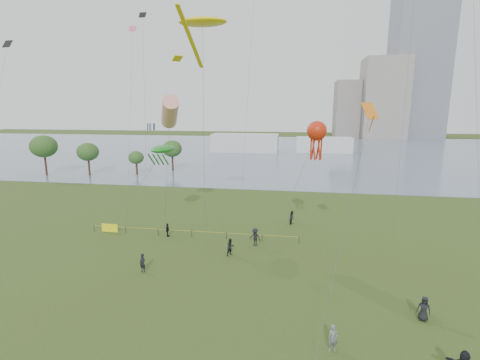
# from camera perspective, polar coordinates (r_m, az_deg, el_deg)

# --- Properties ---
(ground_plane) EXTENTS (400.00, 400.00, 0.00)m
(ground_plane) POSITION_cam_1_polar(r_m,az_deg,el_deg) (25.27, -3.93, -22.89)
(ground_plane) COLOR #243711
(lake) EXTENTS (400.00, 120.00, 0.08)m
(lake) POSITION_cam_1_polar(r_m,az_deg,el_deg) (121.19, 6.83, 4.79)
(lake) COLOR slate
(lake) RESTS_ON ground_plane
(tower) EXTENTS (24.00, 24.00, 120.00)m
(tower) POSITION_cam_1_polar(r_m,az_deg,el_deg) (201.95, 27.80, 23.46)
(tower) COLOR slate
(tower) RESTS_ON ground_plane
(building_mid) EXTENTS (20.00, 20.00, 38.00)m
(building_mid) POSITION_cam_1_polar(r_m,az_deg,el_deg) (186.88, 22.42, 12.22)
(building_mid) COLOR gray
(building_mid) RESTS_ON ground_plane
(building_low) EXTENTS (16.00, 18.00, 28.00)m
(building_low) POSITION_cam_1_polar(r_m,az_deg,el_deg) (190.19, 17.71, 11.01)
(building_low) COLOR slate
(building_low) RESTS_ON ground_plane
(pavilion_left) EXTENTS (22.00, 8.00, 6.00)m
(pavilion_left) POSITION_cam_1_polar(r_m,az_deg,el_deg) (117.02, 0.84, 6.09)
(pavilion_left) COLOR silver
(pavilion_left) RESTS_ON ground_plane
(pavilion_right) EXTENTS (18.00, 7.00, 5.00)m
(pavilion_right) POSITION_cam_1_polar(r_m,az_deg,el_deg) (119.18, 13.59, 5.63)
(pavilion_right) COLOR silver
(pavilion_right) RESTS_ON ground_plane
(trees) EXTENTS (30.20, 15.13, 8.70)m
(trees) POSITION_cam_1_polar(r_m,az_deg,el_deg) (82.82, -22.76, 4.66)
(trees) COLOR #332017
(trees) RESTS_ON ground_plane
(fence) EXTENTS (24.07, 0.07, 1.05)m
(fence) POSITION_cam_1_polar(r_m,az_deg,el_deg) (42.23, -15.97, -7.84)
(fence) COLOR black
(fence) RESTS_ON ground_plane
(kite_flyer) EXTENTS (0.69, 0.54, 1.69)m
(kite_flyer) POSITION_cam_1_polar(r_m,az_deg,el_deg) (23.50, 15.02, -23.77)
(kite_flyer) COLOR slate
(kite_flyer) RESTS_ON ground_plane
(spectator_a) EXTENTS (1.06, 1.08, 1.75)m
(spectator_a) POSITION_cam_1_polar(r_m,az_deg,el_deg) (35.00, -1.56, -10.94)
(spectator_a) COLOR black
(spectator_a) RESTS_ON ground_plane
(spectator_b) EXTENTS (1.38, 1.01, 1.91)m
(spectator_b) POSITION_cam_1_polar(r_m,az_deg,el_deg) (37.35, 2.48, -9.32)
(spectator_b) COLOR black
(spectator_b) RESTS_ON ground_plane
(spectator_c) EXTENTS (0.44, 0.94, 1.55)m
(spectator_c) POSITION_cam_1_polar(r_m,az_deg,el_deg) (40.73, -11.81, -8.02)
(spectator_c) COLOR black
(spectator_c) RESTS_ON ground_plane
(spectator_d) EXTENTS (1.00, 0.83, 1.75)m
(spectator_d) POSITION_cam_1_polar(r_m,az_deg,el_deg) (28.32, 27.94, -18.15)
(spectator_d) COLOR black
(spectator_d) RESTS_ON ground_plane
(spectator_f) EXTENTS (0.72, 0.59, 1.71)m
(spectator_f) POSITION_cam_1_polar(r_m,az_deg,el_deg) (32.90, -15.70, -12.96)
(spectator_f) COLOR black
(spectator_f) RESTS_ON ground_plane
(spectator_g) EXTENTS (0.88, 1.00, 1.70)m
(spectator_g) POSITION_cam_1_polar(r_m,az_deg,el_deg) (44.48, 8.55, -6.11)
(spectator_g) COLOR black
(spectator_g) RESTS_ON ground_plane
(kite_stingray) EXTENTS (4.90, 10.01, 23.13)m
(kite_stingray) POSITION_cam_1_polar(r_m,az_deg,el_deg) (37.93, -6.20, 24.29)
(kite_stingray) COLOR #3F3F42
(kite_windsock) EXTENTS (4.26, 5.12, 15.83)m
(kite_windsock) POSITION_cam_1_polar(r_m,az_deg,el_deg) (40.65, -11.46, 10.85)
(kite_windsock) COLOR #3F3F42
(kite_creature) EXTENTS (6.68, 8.00, 10.15)m
(kite_creature) POSITION_cam_1_polar(r_m,az_deg,el_deg) (41.41, -12.54, 4.95)
(kite_creature) COLOR #3F3F42
(kite_octopus) EXTENTS (5.51, 5.54, 13.13)m
(kite_octopus) POSITION_cam_1_polar(r_m,az_deg,el_deg) (35.65, 12.48, 7.71)
(kite_octopus) COLOR #3F3F42
(kite_delta) EXTENTS (5.53, 14.55, 14.81)m
(kite_delta) POSITION_cam_1_polar(r_m,az_deg,el_deg) (29.76, 20.33, 9.26)
(kite_delta) COLOR #3F3F42
(small_kites) EXTENTS (43.07, 13.44, 6.90)m
(small_kites) POSITION_cam_1_polar(r_m,az_deg,el_deg) (41.37, -3.26, 26.13)
(small_kites) COLOR #E5598C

